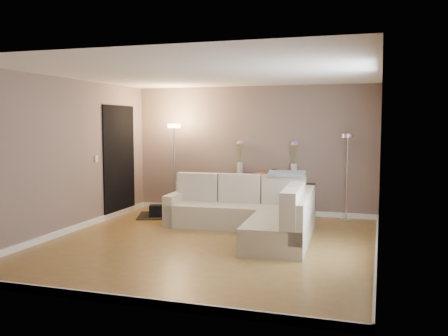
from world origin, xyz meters
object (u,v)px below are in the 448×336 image
(console_table, at_px, (262,192))
(floor_lamp_lit, at_px, (174,150))
(sectional_sofa, at_px, (255,212))
(floor_lamp_unlit, at_px, (347,160))

(console_table, height_order, floor_lamp_lit, floor_lamp_lit)
(sectional_sofa, xyz_separation_m, console_table, (-0.25, 1.66, 0.12))
(console_table, bearing_deg, floor_lamp_unlit, -6.88)
(floor_lamp_lit, height_order, floor_lamp_unlit, floor_lamp_lit)
(console_table, distance_m, floor_lamp_unlit, 1.83)
(floor_lamp_lit, distance_m, floor_lamp_unlit, 3.45)
(sectional_sofa, distance_m, floor_lamp_lit, 2.58)
(console_table, bearing_deg, sectional_sofa, -81.35)
(sectional_sofa, bearing_deg, floor_lamp_lit, 147.60)
(console_table, bearing_deg, floor_lamp_lit, -167.92)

